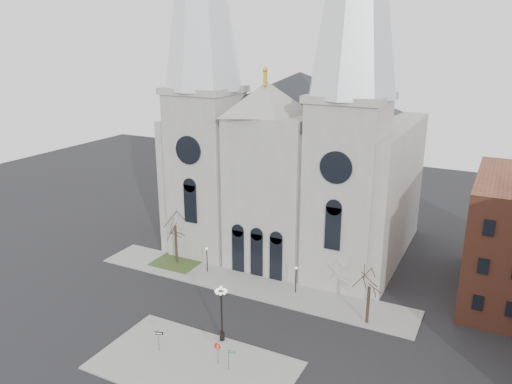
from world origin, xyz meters
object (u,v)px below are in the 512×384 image
at_px(stop_sign, 218,348).
at_px(one_way_sign, 159,337).
at_px(street_name_sign, 229,358).
at_px(globe_lamp, 221,306).

relative_size(stop_sign, one_way_sign, 1.04).
distance_m(one_way_sign, street_name_sign, 7.30).
distance_m(stop_sign, globe_lamp, 4.26).
relative_size(stop_sign, street_name_sign, 1.09).
xyz_separation_m(stop_sign, one_way_sign, (-5.96, -0.80, -0.15)).
distance_m(globe_lamp, one_way_sign, 6.44).
bearing_deg(stop_sign, one_way_sign, -151.18).
height_order(one_way_sign, street_name_sign, one_way_sign).
distance_m(stop_sign, one_way_sign, 6.01).
bearing_deg(globe_lamp, stop_sign, -64.90).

